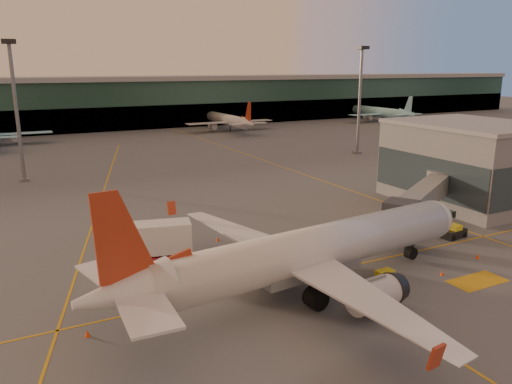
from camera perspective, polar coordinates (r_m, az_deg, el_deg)
name	(u,v)px	position (r m, az deg, el deg)	size (l,w,h in m)	color
ground	(305,302)	(46.91, 5.59, -12.45)	(600.00, 600.00, 0.00)	#4C4F54
taxi_markings	(118,200)	(83.77, -15.50, -0.84)	(100.12, 173.00, 0.01)	#C99112
terminal	(75,104)	(178.77, -20.02, 9.43)	(400.00, 20.00, 17.60)	#19382D
gate_building	(470,163)	(85.13, 23.25, 3.10)	(18.40, 22.40, 12.60)	slate
mast_west_near	(15,101)	(101.30, -25.80, 9.34)	(2.40, 2.40, 25.60)	slate
mast_east_near	(360,92)	(124.70, 11.80, 11.09)	(2.40, 2.40, 25.60)	slate
distant_aircraft_row	(10,144)	(154.51, -26.28, 4.92)	(290.00, 34.00, 13.00)	#98E6FF
main_airplane	(306,253)	(46.93, 5.72, -7.00)	(41.55, 37.53, 12.54)	silver
jet_bridge	(426,196)	(69.81, 18.89, -0.45)	(21.95, 14.64, 6.10)	slate
catering_truck	(161,243)	(53.85, -10.86, -5.71)	(7.01, 4.30, 5.07)	#B61A31
gpu_cart	(385,275)	(52.53, 14.52, -9.20)	(1.91, 1.20, 1.08)	yellow
pushback_tug	(454,232)	(67.69, 21.68, -4.30)	(3.47, 2.15, 1.69)	black
cone_nose	(478,256)	(61.68, 24.00, -6.71)	(0.45, 0.45, 0.57)	#ED430C
cone_tail	(87,333)	(43.52, -18.71, -15.04)	(0.45, 0.45, 0.57)	#ED430C
cone_wing_left	(218,239)	(62.06, -4.38, -5.34)	(0.45, 0.45, 0.57)	#ED430C
cone_fwd	(442,273)	(55.56, 20.50, -8.68)	(0.39, 0.39, 0.49)	#ED430C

